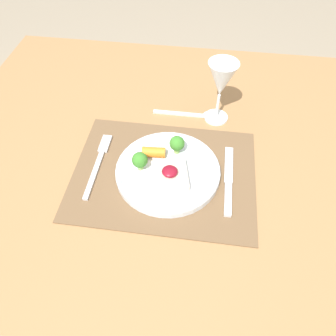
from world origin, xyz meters
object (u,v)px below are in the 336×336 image
(fork, at_px, (99,160))
(knife, at_px, (228,184))
(spoon, at_px, (202,115))
(dinner_plate, at_px, (167,169))
(wine_glass_near, at_px, (221,82))

(fork, xyz_separation_m, knife, (0.32, -0.03, -0.00))
(fork, height_order, spoon, spoon)
(dinner_plate, xyz_separation_m, fork, (-0.18, 0.02, -0.01))
(fork, bearing_deg, dinner_plate, -5.09)
(dinner_plate, relative_size, spoon, 1.32)
(fork, distance_m, wine_glass_near, 0.37)
(knife, bearing_deg, fork, 175.96)
(wine_glass_near, bearing_deg, dinner_plate, -116.25)
(dinner_plate, distance_m, wine_glass_near, 0.27)
(dinner_plate, height_order, wine_glass_near, wine_glass_near)
(fork, relative_size, knife, 1.00)
(dinner_plate, xyz_separation_m, wine_glass_near, (0.11, 0.22, 0.11))
(knife, bearing_deg, spoon, 109.58)
(dinner_plate, bearing_deg, knife, -5.99)
(fork, bearing_deg, wine_glass_near, 35.76)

